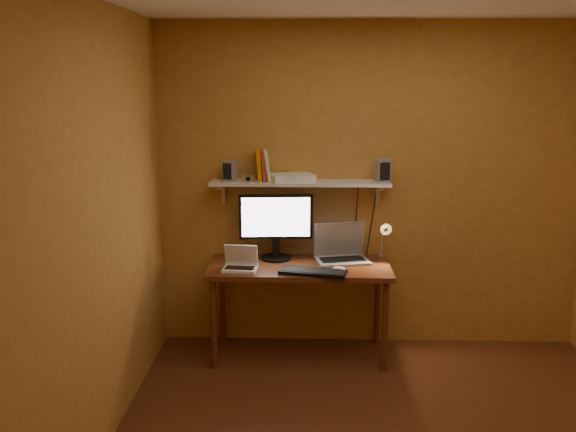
{
  "coord_description": "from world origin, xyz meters",
  "views": [
    {
      "loc": [
        -0.52,
        -3.22,
        2.14
      ],
      "look_at": [
        -0.65,
        1.18,
        1.16
      ],
      "focal_mm": 38.0,
      "sensor_mm": 36.0,
      "label": 1
    }
  ],
  "objects_px": {
    "netbook": "(240,263)",
    "shelf_camera": "(249,179)",
    "monitor": "(276,223)",
    "mouse": "(339,269)",
    "speaker_right": "(383,170)",
    "keyboard": "(313,272)",
    "wall_shelf": "(300,183)",
    "speaker_left": "(230,171)",
    "desk_lamp": "(384,236)",
    "router": "(292,177)",
    "laptop": "(341,251)",
    "desk": "(299,276)"
  },
  "relations": [
    {
      "from": "wall_shelf",
      "to": "keyboard",
      "type": "xyz_separation_m",
      "value": [
        0.1,
        -0.41,
        -0.6
      ]
    },
    {
      "from": "router",
      "to": "monitor",
      "type": "bearing_deg",
      "value": -162.57
    },
    {
      "from": "desk_lamp",
      "to": "speaker_right",
      "type": "xyz_separation_m",
      "value": [
        -0.02,
        0.05,
        0.5
      ]
    },
    {
      "from": "netbook",
      "to": "shelf_camera",
      "type": "relative_size",
      "value": 2.73
    },
    {
      "from": "netbook",
      "to": "shelf_camera",
      "type": "bearing_deg",
      "value": 84.75
    },
    {
      "from": "monitor",
      "to": "desk_lamp",
      "type": "height_order",
      "value": "monitor"
    },
    {
      "from": "desk",
      "to": "wall_shelf",
      "type": "distance_m",
      "value": 0.72
    },
    {
      "from": "router",
      "to": "keyboard",
      "type": "bearing_deg",
      "value": -68.03
    },
    {
      "from": "desk_lamp",
      "to": "wall_shelf",
      "type": "bearing_deg",
      "value": 174.12
    },
    {
      "from": "speaker_right",
      "to": "speaker_left",
      "type": "bearing_deg",
      "value": 168.51
    },
    {
      "from": "wall_shelf",
      "to": "desk_lamp",
      "type": "bearing_deg",
      "value": -5.88
    },
    {
      "from": "speaker_right",
      "to": "mouse",
      "type": "bearing_deg",
      "value": -148.53
    },
    {
      "from": "wall_shelf",
      "to": "shelf_camera",
      "type": "xyz_separation_m",
      "value": [
        -0.4,
        -0.06,
        0.04
      ]
    },
    {
      "from": "mouse",
      "to": "laptop",
      "type": "bearing_deg",
      "value": 102.55
    },
    {
      "from": "wall_shelf",
      "to": "keyboard",
      "type": "relative_size",
      "value": 2.82
    },
    {
      "from": "wall_shelf",
      "to": "speaker_left",
      "type": "relative_size",
      "value": 8.66
    },
    {
      "from": "speaker_left",
      "to": "shelf_camera",
      "type": "height_order",
      "value": "speaker_left"
    },
    {
      "from": "monitor",
      "to": "shelf_camera",
      "type": "height_order",
      "value": "shelf_camera"
    },
    {
      "from": "monitor",
      "to": "mouse",
      "type": "xyz_separation_m",
      "value": [
        0.48,
        -0.3,
        -0.28
      ]
    },
    {
      "from": "router",
      "to": "wall_shelf",
      "type": "bearing_deg",
      "value": -8.12
    },
    {
      "from": "keyboard",
      "to": "shelf_camera",
      "type": "xyz_separation_m",
      "value": [
        -0.5,
        0.34,
        0.64
      ]
    },
    {
      "from": "keyboard",
      "to": "mouse",
      "type": "distance_m",
      "value": 0.21
    },
    {
      "from": "desk",
      "to": "monitor",
      "type": "relative_size",
      "value": 2.41
    },
    {
      "from": "keyboard",
      "to": "laptop",
      "type": "bearing_deg",
      "value": 70.73
    },
    {
      "from": "keyboard",
      "to": "netbook",
      "type": "bearing_deg",
      "value": -177.29
    },
    {
      "from": "desk_lamp",
      "to": "shelf_camera",
      "type": "xyz_separation_m",
      "value": [
        -1.06,
        0.0,
        0.44
      ]
    },
    {
      "from": "desk_lamp",
      "to": "router",
      "type": "distance_m",
      "value": 0.85
    },
    {
      "from": "desk",
      "to": "wall_shelf",
      "type": "height_order",
      "value": "wall_shelf"
    },
    {
      "from": "monitor",
      "to": "wall_shelf",
      "type": "bearing_deg",
      "value": 5.46
    },
    {
      "from": "speaker_right",
      "to": "shelf_camera",
      "type": "relative_size",
      "value": 1.82
    },
    {
      "from": "shelf_camera",
      "to": "speaker_left",
      "type": "bearing_deg",
      "value": 157.49
    },
    {
      "from": "keyboard",
      "to": "desk_lamp",
      "type": "xyz_separation_m",
      "value": [
        0.56,
        0.34,
        0.2
      ]
    },
    {
      "from": "laptop",
      "to": "netbook",
      "type": "distance_m",
      "value": 0.81
    },
    {
      "from": "netbook",
      "to": "speaker_left",
      "type": "distance_m",
      "value": 0.73
    },
    {
      "from": "shelf_camera",
      "to": "desk",
      "type": "bearing_deg",
      "value": -18.1
    },
    {
      "from": "wall_shelf",
      "to": "laptop",
      "type": "height_order",
      "value": "wall_shelf"
    },
    {
      "from": "monitor",
      "to": "mouse",
      "type": "distance_m",
      "value": 0.63
    },
    {
      "from": "netbook",
      "to": "speaker_right",
      "type": "bearing_deg",
      "value": 20.66
    },
    {
      "from": "desk",
      "to": "laptop",
      "type": "relative_size",
      "value": 3.09
    },
    {
      "from": "mouse",
      "to": "speaker_right",
      "type": "distance_m",
      "value": 0.84
    },
    {
      "from": "mouse",
      "to": "shelf_camera",
      "type": "bearing_deg",
      "value": 177.68
    },
    {
      "from": "monitor",
      "to": "router",
      "type": "relative_size",
      "value": 1.76
    },
    {
      "from": "shelf_camera",
      "to": "netbook",
      "type": "bearing_deg",
      "value": -100.5
    },
    {
      "from": "desk",
      "to": "speaker_right",
      "type": "xyz_separation_m",
      "value": [
        0.64,
        0.18,
        0.8
      ]
    },
    {
      "from": "mouse",
      "to": "shelf_camera",
      "type": "distance_m",
      "value": 0.98
    },
    {
      "from": "mouse",
      "to": "speaker_left",
      "type": "distance_m",
      "value": 1.14
    },
    {
      "from": "wall_shelf",
      "to": "netbook",
      "type": "xyz_separation_m",
      "value": [
        -0.44,
        -0.31,
        -0.56
      ]
    },
    {
      "from": "laptop",
      "to": "shelf_camera",
      "type": "distance_m",
      "value": 0.92
    },
    {
      "from": "mouse",
      "to": "speaker_left",
      "type": "bearing_deg",
      "value": 177.35
    },
    {
      "from": "wall_shelf",
      "to": "shelf_camera",
      "type": "distance_m",
      "value": 0.41
    }
  ]
}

